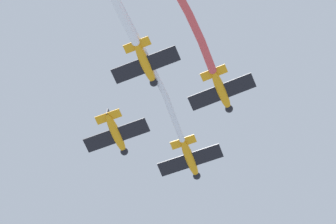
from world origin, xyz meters
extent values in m
ellipsoid|color=orange|center=(-5.10, 2.18, 79.85)|extent=(5.02, 3.31, 1.05)
sphere|color=black|center=(-7.27, 3.32, 79.85)|extent=(1.20, 1.20, 0.89)
ellipsoid|color=#232833|center=(-5.67, 2.48, 80.24)|extent=(1.46, 1.22, 0.56)
cube|color=black|center=(-5.26, 2.26, 79.71)|extent=(5.02, 7.41, 0.14)
cube|color=orange|center=(-3.20, 1.18, 79.94)|extent=(2.22, 3.03, 0.12)
cube|color=black|center=(-3.29, 1.22, 80.49)|extent=(1.10, 0.67, 1.44)
cylinder|color=white|center=(-1.57, 0.34, 79.83)|extent=(2.85, 1.89, 0.75)
cylinder|color=white|center=(0.95, -0.92, 79.81)|extent=(2.83, 1.82, 0.77)
cylinder|color=white|center=(3.35, -2.28, 79.98)|extent=(2.75, 2.04, 1.15)
cylinder|color=white|center=(5.55, -3.66, 80.20)|extent=(2.46, 1.86, 0.67)
cylinder|color=white|center=(7.83, -5.10, 80.20)|extent=(2.81, 2.13, 0.67)
cylinder|color=white|center=(10.21, -6.65, 80.33)|extent=(2.73, 2.09, 0.96)
sphere|color=white|center=(-2.84, 0.99, 79.79)|extent=(0.66, 0.66, 0.66)
sphere|color=white|center=(-0.30, -0.31, 79.86)|extent=(0.66, 0.66, 0.66)
sphere|color=white|center=(2.21, -1.54, 79.76)|extent=(0.66, 0.66, 0.66)
sphere|color=white|center=(4.49, -3.02, 80.20)|extent=(0.66, 0.66, 0.66)
sphere|color=white|center=(6.60, -4.31, 80.19)|extent=(0.66, 0.66, 0.66)
sphere|color=white|center=(9.06, -5.88, 80.20)|extent=(0.66, 0.66, 0.66)
sphere|color=white|center=(11.36, -7.42, 80.46)|extent=(0.66, 0.66, 0.66)
ellipsoid|color=orange|center=(-2.86, -6.47, 79.45)|extent=(5.00, 3.38, 1.05)
sphere|color=black|center=(-5.00, -5.30, 79.45)|extent=(1.21, 1.21, 0.89)
ellipsoid|color=#232833|center=(-3.42, -6.16, 79.84)|extent=(1.46, 1.23, 0.56)
cube|color=black|center=(-3.01, -6.39, 79.31)|extent=(5.11, 7.38, 0.14)
cube|color=orange|center=(-0.97, -7.50, 79.54)|extent=(2.25, 3.02, 0.12)
cube|color=black|center=(-1.06, -7.45, 80.09)|extent=(1.09, 0.68, 1.44)
ellipsoid|color=orange|center=(3.54, 4.42, 80.15)|extent=(4.95, 3.50, 1.05)
sphere|color=black|center=(1.44, 5.66, 80.15)|extent=(1.22, 1.22, 0.89)
ellipsoid|color=#232833|center=(2.99, 4.75, 80.54)|extent=(1.46, 1.25, 0.56)
cube|color=black|center=(3.39, 4.51, 80.01)|extent=(5.28, 7.31, 0.14)
cube|color=orange|center=(5.40, 3.33, 80.24)|extent=(2.32, 3.01, 0.12)
cube|color=black|center=(5.31, 3.39, 80.79)|extent=(1.07, 0.71, 1.44)
cylinder|color=#DB4C4C|center=(7.27, 2.29, 80.20)|extent=(3.51, 2.41, 1.10)
cylinder|color=#DB4C4C|center=(10.14, 0.60, 80.51)|extent=(3.28, 2.46, 1.32)
cylinder|color=#DB4C4C|center=(12.80, -1.23, 80.78)|extent=(3.18, 2.62, 1.01)
sphere|color=#DB4C4C|center=(5.75, 3.13, 80.09)|extent=(0.85, 0.85, 0.85)
sphere|color=#DB4C4C|center=(8.79, 1.46, 80.31)|extent=(0.85, 0.85, 0.85)
sphere|color=#DB4C4C|center=(11.49, -0.27, 80.72)|extent=(0.85, 0.85, 0.85)
ellipsoid|color=orange|center=(5.79, -4.22, 79.65)|extent=(4.98, 3.43, 1.05)
sphere|color=black|center=(3.66, -3.02, 79.65)|extent=(1.21, 1.21, 0.89)
ellipsoid|color=#232833|center=(5.23, -3.91, 80.04)|extent=(1.46, 1.24, 0.56)
cube|color=black|center=(5.64, -4.14, 79.51)|extent=(5.18, 7.35, 0.14)
cube|color=orange|center=(7.66, -5.28, 79.74)|extent=(2.28, 3.02, 0.12)
cube|color=black|center=(7.58, -5.23, 80.29)|extent=(1.08, 0.69, 1.44)
cylinder|color=white|center=(9.36, -6.36, 79.74)|extent=(3.26, 2.50, 1.23)
cylinder|color=white|center=(11.94, -7.95, 79.95)|extent=(2.96, 2.20, 1.05)
sphere|color=white|center=(8.02, -5.48, 79.59)|extent=(0.89, 0.89, 0.89)
sphere|color=white|center=(10.70, -7.23, 79.89)|extent=(0.89, 0.89, 0.89)
camera|label=1|loc=(32.43, -5.22, 7.95)|focal=76.37mm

